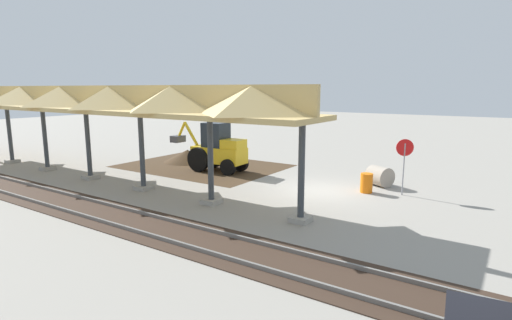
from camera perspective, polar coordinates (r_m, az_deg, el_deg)
ground_plane at (r=19.06m, az=9.06°, el=-4.39°), size 120.00×120.00×0.00m
dirt_work_zone at (r=25.01m, az=-7.65°, el=-0.85°), size 9.65×7.00×0.01m
platform_canopy at (r=22.56m, az=-23.26°, el=7.92°), size 26.28×3.20×4.90m
rail_tracks at (r=12.72m, az=-6.13°, el=-11.71°), size 60.00×2.58×0.15m
stop_sign at (r=18.95m, az=20.44°, el=0.70°), size 0.69×0.38×2.55m
backhoe at (r=23.26m, az=-5.61°, el=1.53°), size 5.06×1.81×2.82m
dirt_mound at (r=26.67m, az=-9.74°, el=-0.22°), size 6.22×6.22×1.57m
concrete_pipe at (r=20.64m, az=17.24°, el=-2.21°), size 1.41×1.38×0.98m
traffic_barrel at (r=19.16m, az=15.50°, el=-3.18°), size 0.56×0.56×0.90m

